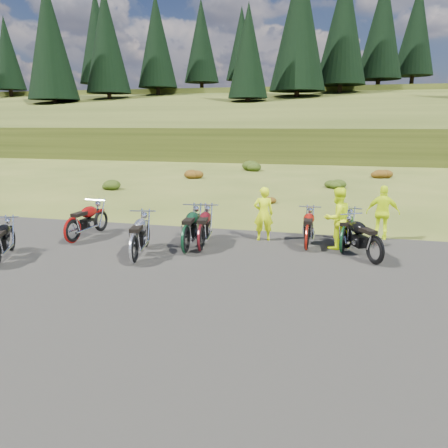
# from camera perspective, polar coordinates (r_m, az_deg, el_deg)

# --- Properties ---
(ground) EXTENTS (300.00, 300.00, 0.00)m
(ground) POSITION_cam_1_polar(r_m,az_deg,el_deg) (10.54, 0.66, -6.19)
(ground) COLOR #3F4C19
(ground) RESTS_ON ground
(gravel_pad) EXTENTS (20.00, 12.00, 0.04)m
(gravel_pad) POSITION_cam_1_polar(r_m,az_deg,el_deg) (8.74, -2.34, -10.42)
(gravel_pad) COLOR black
(gravel_pad) RESTS_ON ground
(hill_slope) EXTENTS (300.00, 45.97, 9.37)m
(hill_slope) POSITION_cam_1_polar(r_m,az_deg,el_deg) (59.84, 11.66, 9.57)
(hill_slope) COLOR #2D3A13
(hill_slope) RESTS_ON ground
(hill_plateau) EXTENTS (300.00, 90.00, 9.17)m
(hill_plateau) POSITION_cam_1_polar(r_m,az_deg,el_deg) (119.76, 12.83, 11.20)
(hill_plateau) COLOR #2D3A13
(hill_plateau) RESTS_ON ground
(conifer_13) EXTENTS (5.72, 5.72, 15.00)m
(conifer_13) POSITION_cam_1_polar(r_m,az_deg,el_deg) (95.35, -26.51, 19.33)
(conifer_13) COLOR black
(conifer_13) RESTS_ON ground
(conifer_14) EXTENTS (5.28, 5.28, 14.00)m
(conifer_14) POSITION_cam_1_polar(r_m,az_deg,el_deg) (96.72, -21.24, 20.11)
(conifer_14) COLOR black
(conifer_14) RESTS_ON ground
(conifer_15) EXTENTS (7.92, 7.92, 20.00)m
(conifer_15) POSITION_cam_1_polar(r_m,az_deg,el_deg) (99.25, -16.23, 22.37)
(conifer_15) COLOR black
(conifer_15) RESTS_ON ground
(conifer_16) EXTENTS (7.48, 7.48, 19.00)m
(conifer_16) POSITION_cam_1_polar(r_m,az_deg,el_deg) (74.31, -21.84, 21.43)
(conifer_16) COLOR black
(conifer_16) RESTS_ON ground
(conifer_17) EXTENTS (7.04, 7.04, 18.00)m
(conifer_17) POSITION_cam_1_polar(r_m,az_deg,el_deg) (76.45, -15.13, 22.16)
(conifer_17) COLOR black
(conifer_17) RESTS_ON ground
(conifer_18) EXTENTS (6.60, 6.60, 17.00)m
(conifer_18) POSITION_cam_1_polar(r_m,az_deg,el_deg) (79.45, -8.81, 22.59)
(conifer_18) COLOR black
(conifer_18) RESTS_ON ground
(conifer_19) EXTENTS (6.16, 6.16, 16.00)m
(conifer_19) POSITION_cam_1_polar(r_m,az_deg,el_deg) (83.21, -2.98, 22.76)
(conifer_19) COLOR black
(conifer_19) RESTS_ON ground
(conifer_20) EXTENTS (5.72, 5.72, 15.00)m
(conifer_20) POSITION_cam_1_polar(r_m,az_deg,el_deg) (87.58, 2.31, 22.48)
(conifer_20) COLOR black
(conifer_20) RESTS_ON ground
(conifer_21) EXTENTS (5.28, 5.28, 14.00)m
(conifer_21) POSITION_cam_1_polar(r_m,az_deg,el_deg) (61.41, 3.20, 21.66)
(conifer_21) COLOR black
(conifer_21) RESTS_ON ground
(conifer_22) EXTENTS (7.92, 7.92, 20.00)m
(conifer_22) POSITION_cam_1_polar(r_m,az_deg,el_deg) (67.22, 9.81, 24.40)
(conifer_22) COLOR black
(conifer_22) RESTS_ON ground
(conifer_23) EXTENTS (7.48, 7.48, 19.00)m
(conifer_23) POSITION_cam_1_polar(r_m,az_deg,el_deg) (73.04, 15.34, 23.78)
(conifer_23) COLOR black
(conifer_23) RESTS_ON ground
(conifer_24) EXTENTS (7.04, 7.04, 18.00)m
(conifer_24) POSITION_cam_1_polar(r_m,az_deg,el_deg) (79.35, 19.97, 23.11)
(conifer_24) COLOR black
(conifer_24) RESTS_ON ground
(conifer_25) EXTENTS (6.60, 6.60, 17.00)m
(conifer_25) POSITION_cam_1_polar(r_m,az_deg,el_deg) (86.01, 23.85, 22.30)
(conifer_25) COLOR black
(conifer_25) RESTS_ON ground
(shrub_1) EXTENTS (1.03, 1.03, 0.61)m
(shrub_1) POSITION_cam_1_polar(r_m,az_deg,el_deg) (24.07, -14.63, 5.14)
(shrub_1) COLOR black
(shrub_1) RESTS_ON ground
(shrub_2) EXTENTS (1.30, 1.30, 0.77)m
(shrub_2) POSITION_cam_1_polar(r_m,az_deg,el_deg) (27.79, -4.12, 6.72)
(shrub_2) COLOR maroon
(shrub_2) RESTS_ON ground
(shrub_3) EXTENTS (1.56, 1.56, 0.92)m
(shrub_3) POSITION_cam_1_polar(r_m,az_deg,el_deg) (32.22, 3.75, 7.75)
(shrub_3) COLOR black
(shrub_3) RESTS_ON ground
(shrub_4) EXTENTS (0.77, 0.77, 0.45)m
(shrub_4) POSITION_cam_1_polar(r_m,az_deg,el_deg) (19.35, 5.66, 3.40)
(shrub_4) COLOR maroon
(shrub_4) RESTS_ON ground
(shrub_5) EXTENTS (1.03, 1.03, 0.61)m
(shrub_5) POSITION_cam_1_polar(r_m,az_deg,el_deg) (24.40, 14.23, 5.27)
(shrub_5) COLOR black
(shrub_5) RESTS_ON ground
(shrub_6) EXTENTS (1.30, 1.30, 0.77)m
(shrub_6) POSITION_cam_1_polar(r_m,az_deg,el_deg) (29.82, 19.81, 6.42)
(shrub_6) COLOR maroon
(shrub_6) RESTS_ON ground
(motorcycle_1) EXTENTS (0.91, 2.20, 1.12)m
(motorcycle_1) POSITION_cam_1_polar(r_m,az_deg,el_deg) (13.60, -19.06, -2.46)
(motorcycle_1) COLOR maroon
(motorcycle_1) RESTS_ON ground
(motorcycle_2) EXTENTS (0.92, 2.26, 1.16)m
(motorcycle_2) POSITION_cam_1_polar(r_m,az_deg,el_deg) (11.88, -5.02, -3.98)
(motorcycle_2) COLOR black
(motorcycle_2) RESTS_ON ground
(motorcycle_3) EXTENTS (1.16, 2.29, 1.15)m
(motorcycle_3) POSITION_cam_1_polar(r_m,az_deg,el_deg) (11.24, -11.63, -5.23)
(motorcycle_3) COLOR #BABABF
(motorcycle_3) RESTS_ON ground
(motorcycle_4) EXTENTS (0.98, 2.21, 1.12)m
(motorcycle_4) POSITION_cam_1_polar(r_m,az_deg,el_deg) (12.05, -3.05, -3.71)
(motorcycle_4) COLOR #450B10
(motorcycle_4) RESTS_ON ground
(motorcycle_5) EXTENTS (1.63, 2.16, 1.09)m
(motorcycle_5) POSITION_cam_1_polar(r_m,az_deg,el_deg) (11.60, 18.98, -5.11)
(motorcycle_5) COLOR black
(motorcycle_5) RESTS_ON ground
(motorcycle_6) EXTENTS (0.68, 2.02, 1.06)m
(motorcycle_6) POSITION_cam_1_polar(r_m,az_deg,el_deg) (12.35, 10.68, -3.51)
(motorcycle_6) COLOR maroon
(motorcycle_6) RESTS_ON ground
(motorcycle_7) EXTENTS (1.02, 2.14, 1.08)m
(motorcycle_7) POSITION_cam_1_polar(r_m,az_deg,el_deg) (12.32, 15.13, -3.78)
(motorcycle_7) COLOR black
(motorcycle_7) RESTS_ON ground
(person_middle) EXTENTS (0.66, 0.52, 1.62)m
(person_middle) POSITION_cam_1_polar(r_m,az_deg,el_deg) (13.02, 5.17, 1.21)
(person_middle) COLOR #CCE80C
(person_middle) RESTS_ON ground
(person_right_a) EXTENTS (1.06, 1.03, 1.72)m
(person_right_a) POSITION_cam_1_polar(r_m,az_deg,el_deg) (12.52, 14.54, 0.60)
(person_right_a) COLOR #CCE80C
(person_right_a) RESTS_ON ground
(person_right_b) EXTENTS (0.99, 0.47, 1.64)m
(person_right_b) POSITION_cam_1_polar(r_m,az_deg,el_deg) (13.93, 20.03, 1.29)
(person_right_b) COLOR #CCE80C
(person_right_b) RESTS_ON ground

